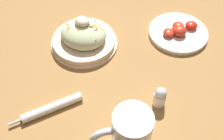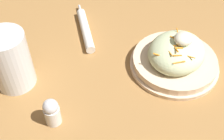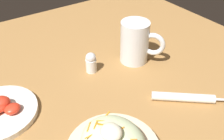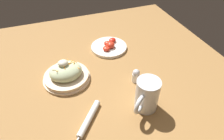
{
  "view_description": "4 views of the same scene",
  "coord_description": "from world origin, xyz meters",
  "px_view_note": "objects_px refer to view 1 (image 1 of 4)",
  "views": [
    {
      "loc": [
        -0.22,
        0.53,
        0.7
      ],
      "look_at": [
        -0.01,
        0.06,
        0.07
      ],
      "focal_mm": 45.08,
      "sensor_mm": 36.0,
      "label": 1
    },
    {
      "loc": [
        -0.38,
        -0.26,
        0.56
      ],
      "look_at": [
        -0.03,
        0.01,
        0.09
      ],
      "focal_mm": 47.32,
      "sensor_mm": 36.0,
      "label": 2
    },
    {
      "loc": [
        0.43,
        -0.26,
        0.5
      ],
      "look_at": [
        -0.04,
        0.06,
        0.08
      ],
      "focal_mm": 40.22,
      "sensor_mm": 36.0,
      "label": 3
    },
    {
      "loc": [
        0.19,
        0.7,
        0.68
      ],
      "look_at": [
        -0.06,
        0.04,
        0.08
      ],
      "focal_mm": 32.39,
      "sensor_mm": 36.0,
      "label": 4
    }
  ],
  "objects_px": {
    "salad_plate": "(84,37)",
    "tomato_plate": "(178,32)",
    "beer_mug": "(130,135)",
    "salt_shaker": "(160,97)",
    "napkin_roll": "(52,108)"
  },
  "relations": [
    {
      "from": "salad_plate",
      "to": "tomato_plate",
      "type": "height_order",
      "value": "salad_plate"
    },
    {
      "from": "salad_plate",
      "to": "tomato_plate",
      "type": "relative_size",
      "value": 1.1
    },
    {
      "from": "beer_mug",
      "to": "salad_plate",
      "type": "bearing_deg",
      "value": -45.59
    },
    {
      "from": "beer_mug",
      "to": "tomato_plate",
      "type": "bearing_deg",
      "value": -90.36
    },
    {
      "from": "napkin_roll",
      "to": "salad_plate",
      "type": "bearing_deg",
      "value": -82.08
    },
    {
      "from": "tomato_plate",
      "to": "napkin_roll",
      "type": "bearing_deg",
      "value": 61.45
    },
    {
      "from": "beer_mug",
      "to": "salt_shaker",
      "type": "relative_size",
      "value": 2.06
    },
    {
      "from": "beer_mug",
      "to": "salt_shaker",
      "type": "xyz_separation_m",
      "value": [
        -0.03,
        -0.16,
        -0.03
      ]
    },
    {
      "from": "salad_plate",
      "to": "beer_mug",
      "type": "distance_m",
      "value": 0.4
    },
    {
      "from": "tomato_plate",
      "to": "salt_shaker",
      "type": "height_order",
      "value": "salt_shaker"
    },
    {
      "from": "napkin_roll",
      "to": "salt_shaker",
      "type": "distance_m",
      "value": 0.31
    },
    {
      "from": "salad_plate",
      "to": "salt_shaker",
      "type": "distance_m",
      "value": 0.34
    },
    {
      "from": "tomato_plate",
      "to": "salt_shaker",
      "type": "bearing_deg",
      "value": 95.04
    },
    {
      "from": "beer_mug",
      "to": "napkin_roll",
      "type": "bearing_deg",
      "value": -3.39
    },
    {
      "from": "salad_plate",
      "to": "beer_mug",
      "type": "relative_size",
      "value": 1.57
    }
  ]
}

